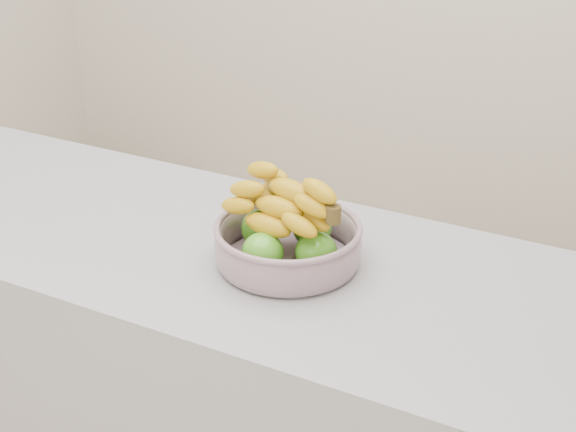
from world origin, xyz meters
TOP-DOWN VIEW (x-y plane):
  - counter at (0.00, -0.04)m, footprint 2.00×0.60m
  - fruit_bowl at (0.32, -0.04)m, footprint 0.28×0.28m

SIDE VIEW (x-z plane):
  - counter at x=0.00m, z-range 0.00..0.90m
  - fruit_bowl at x=0.32m, z-range 0.87..1.04m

